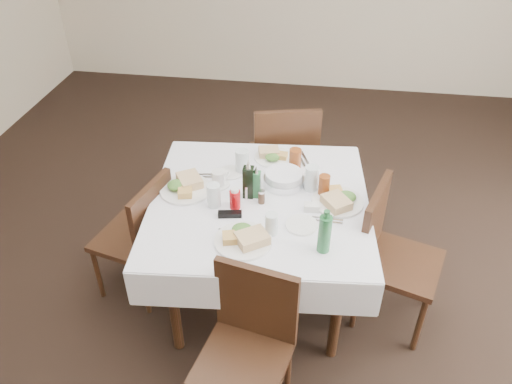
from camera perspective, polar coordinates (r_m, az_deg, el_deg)
ground_plane at (r=3.19m, az=3.05°, el=-14.25°), size 7.00×7.00×0.00m
room_shell at (r=2.17m, az=4.53°, el=15.97°), size 6.04×7.04×2.80m
dining_table at (r=2.87m, az=0.38°, el=-2.22°), size 1.33×1.33×0.76m
chair_north at (r=3.62m, az=3.22°, el=4.21°), size 0.55×0.55×0.95m
chair_south at (r=2.47m, az=-0.81°, el=-16.41°), size 0.49×0.49×0.86m
chair_east at (r=2.96m, az=14.86°, el=-6.35°), size 0.54×0.54×0.90m
chair_west at (r=3.09m, az=-12.89°, el=-4.48°), size 0.49×0.49×0.85m
meal_north at (r=3.16m, az=1.92°, el=4.19°), size 0.24×0.24×0.05m
meal_south at (r=2.52m, az=-1.31°, el=-5.25°), size 0.29×0.29×0.06m
meal_east at (r=2.80m, az=9.43°, el=-0.91°), size 0.29×0.29×0.06m
meal_west at (r=2.90m, az=-8.08°, el=0.67°), size 0.30×0.30×0.07m
side_plate_a at (r=3.03m, az=-2.88°, el=2.24°), size 0.15×0.15×0.01m
side_plate_b at (r=2.64m, az=5.24°, el=-3.77°), size 0.17×0.17×0.01m
water_n at (r=3.00m, az=-1.61°, el=3.52°), size 0.08×0.08×0.15m
water_s at (r=2.55m, az=1.78°, el=-3.66°), size 0.07×0.07×0.12m
water_e at (r=2.87m, az=6.37°, el=1.60°), size 0.08×0.08×0.15m
water_w at (r=2.74m, az=-4.85°, el=-0.38°), size 0.07×0.07×0.14m
iced_tea_a at (r=3.01m, az=4.48°, el=3.60°), size 0.07×0.07×0.15m
iced_tea_b at (r=2.83m, az=7.77°, el=0.71°), size 0.06×0.06×0.13m
bread_basket at (r=2.92m, az=3.20°, el=1.54°), size 0.24×0.24×0.08m
oil_cruet_dark at (r=2.78m, az=-0.87°, el=1.29°), size 0.06×0.06×0.24m
oil_cruet_green at (r=2.79m, az=0.02°, el=1.00°), size 0.05×0.05×0.20m
ketchup_bottle at (r=2.72m, az=-2.42°, el=-0.76°), size 0.06×0.06×0.13m
salt_shaker at (r=2.81m, az=-1.07°, el=0.06°), size 0.03×0.03×0.08m
pepper_shaker at (r=2.76m, az=0.63°, el=-0.54°), size 0.04×0.04×0.08m
coffee_mug at (r=2.91m, az=-4.24°, el=1.52°), size 0.13×0.13×0.09m
sunglasses at (r=2.69m, az=-3.00°, el=-2.55°), size 0.13×0.06×0.03m
green_bottle at (r=2.44m, az=7.85°, el=-4.70°), size 0.06×0.06×0.25m
sugar_caddy at (r=2.74m, az=6.38°, el=-1.73°), size 0.09×0.05×0.04m
cutlery_n at (r=3.17m, az=5.39°, el=3.77°), size 0.11×0.19×0.01m
cutlery_s at (r=2.55m, az=-3.65°, el=-5.35°), size 0.09×0.17×0.01m
cutlery_e at (r=2.69m, az=8.12°, el=-3.23°), size 0.17×0.05×0.01m
cutlery_w at (r=3.01m, az=-6.22°, el=1.81°), size 0.19×0.08×0.01m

